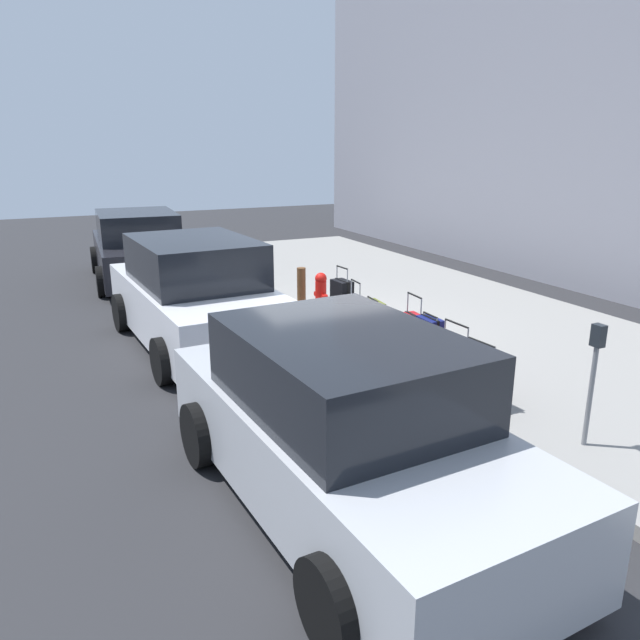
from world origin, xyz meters
TOP-DOWN VIEW (x-y plane):
  - ground_plane at (0.00, 0.00)m, footprint 40.00×40.00m
  - sidewalk_curb at (0.00, -2.50)m, footprint 18.00×5.00m
  - suitcase_black_0 at (-3.46, -0.38)m, footprint 0.49×0.29m
  - suitcase_maroon_1 at (-2.92, -0.45)m, footprint 0.50×0.24m
  - suitcase_navy_2 at (-2.42, -0.42)m, footprint 0.38×0.22m
  - suitcase_red_3 at (-1.95, -0.49)m, footprint 0.44×0.27m
  - suitcase_teal_4 at (-1.43, -0.40)m, footprint 0.51×0.28m
  - suitcase_olive_5 at (-0.91, -0.45)m, footprint 0.44×0.29m
  - suitcase_silver_6 at (-0.44, -0.41)m, footprint 0.41×0.24m
  - suitcase_black_7 at (0.01, -0.41)m, footprint 0.40×0.26m
  - fire_hydrant at (0.93, -0.46)m, footprint 0.39×0.21m
  - bollard_post at (1.45, -0.31)m, footprint 0.16×0.16m
  - parking_meter at (-4.72, -0.71)m, footprint 0.12×0.09m
  - parked_car_silver_0 at (-4.42, 1.89)m, footprint 4.30×2.13m
  - parked_car_white_1 at (0.49, 1.89)m, footprint 4.43×2.19m
  - parked_car_charcoal_2 at (5.69, 1.89)m, footprint 4.34×2.23m

SIDE VIEW (x-z plane):
  - ground_plane at x=0.00m, z-range 0.00..0.00m
  - sidewalk_curb at x=0.00m, z-range 0.00..0.14m
  - suitcase_teal_4 at x=-1.43m, z-range 0.11..0.73m
  - suitcase_black_0 at x=-3.46m, z-range 0.04..0.81m
  - suitcase_silver_6 at x=-0.44m, z-range 0.01..0.88m
  - suitcase_olive_5 at x=-0.91m, z-range 0.11..0.80m
  - suitcase_maroon_1 at x=-2.92m, z-range 0.04..0.88m
  - suitcase_red_3 at x=-1.95m, z-range -0.01..0.97m
  - bollard_post at x=1.45m, z-range 0.14..0.87m
  - fire_hydrant at x=0.93m, z-range 0.16..0.88m
  - suitcase_navy_2 at x=-2.42m, z-range 0.11..0.94m
  - suitcase_black_7 at x=0.01m, z-range 0.02..1.03m
  - parked_car_charcoal_2 at x=5.69m, z-range -0.05..1.53m
  - parked_car_silver_0 at x=-4.42m, z-range -0.05..1.55m
  - parked_car_white_1 at x=0.49m, z-range -0.06..1.63m
  - parking_meter at x=-4.72m, z-range 0.33..1.60m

